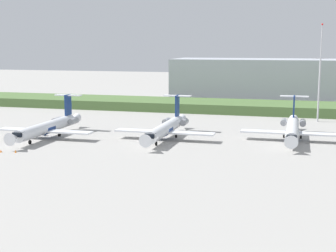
# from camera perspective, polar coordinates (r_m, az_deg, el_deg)

# --- Properties ---
(ground_plane) EXTENTS (500.00, 500.00, 0.00)m
(ground_plane) POSITION_cam_1_polar(r_m,az_deg,el_deg) (127.92, 2.08, -0.06)
(ground_plane) COLOR #9E9B96
(grass_berm) EXTENTS (320.00, 20.00, 2.98)m
(grass_berm) POSITION_cam_1_polar(r_m,az_deg,el_deg) (160.17, 4.80, 2.39)
(grass_berm) COLOR #4C6B38
(grass_berm) RESTS_ON ground
(regional_jet_nearest) EXTENTS (22.81, 31.00, 9.00)m
(regional_jet_nearest) POSITION_cam_1_polar(r_m,az_deg,el_deg) (115.63, -13.91, -0.08)
(regional_jet_nearest) COLOR silver
(regional_jet_nearest) RESTS_ON ground
(regional_jet_second) EXTENTS (22.81, 31.00, 9.00)m
(regional_jet_second) POSITION_cam_1_polar(r_m,az_deg,el_deg) (110.74, -0.22, -0.21)
(regional_jet_second) COLOR silver
(regional_jet_second) RESTS_ON ground
(regional_jet_third) EXTENTS (22.81, 31.00, 9.00)m
(regional_jet_third) POSITION_cam_1_polar(r_m,az_deg,el_deg) (113.06, 14.42, -0.31)
(regional_jet_third) COLOR silver
(regional_jet_third) RESTS_ON ground
(antenna_mast) EXTENTS (4.40, 0.50, 26.99)m
(antenna_mast) POSITION_cam_1_polar(r_m,az_deg,el_deg) (141.18, 17.35, 4.97)
(antenna_mast) COLOR #B2B2B7
(antenna_mast) RESTS_ON ground
(distant_hangar) EXTENTS (61.21, 24.71, 16.10)m
(distant_hangar) POSITION_cam_1_polar(r_m,az_deg,el_deg) (184.65, 10.34, 5.25)
(distant_hangar) COLOR #9EA3AD
(distant_hangar) RESTS_ON ground
(safety_cone_front_marker) EXTENTS (0.44, 0.44, 0.55)m
(safety_cone_front_marker) POSITION_cam_1_polar(r_m,az_deg,el_deg) (102.75, -19.03, -2.79)
(safety_cone_front_marker) COLOR orange
(safety_cone_front_marker) RESTS_ON ground
(safety_cone_mid_marker) EXTENTS (0.44, 0.44, 0.55)m
(safety_cone_mid_marker) POSITION_cam_1_polar(r_m,az_deg,el_deg) (101.47, -17.46, -2.86)
(safety_cone_mid_marker) COLOR orange
(safety_cone_mid_marker) RESTS_ON ground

